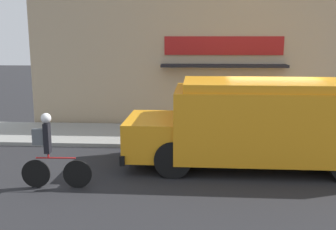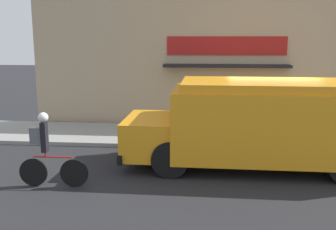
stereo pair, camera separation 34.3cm
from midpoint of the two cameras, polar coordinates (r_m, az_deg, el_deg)
ground_plane at (r=12.27m, az=13.36°, el=-5.03°), size 70.00×70.00×0.00m
sidewalk at (r=13.65m, az=12.35°, el=-3.07°), size 28.00×2.94×0.12m
storefront at (r=14.98m, az=11.63°, el=7.57°), size 16.93×0.79×4.94m
school_bus at (r=10.47m, az=13.12°, el=-0.97°), size 6.72×2.83×2.29m
cyclist at (r=9.28m, az=-17.78°, el=-5.06°), size 1.60×0.23×1.73m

